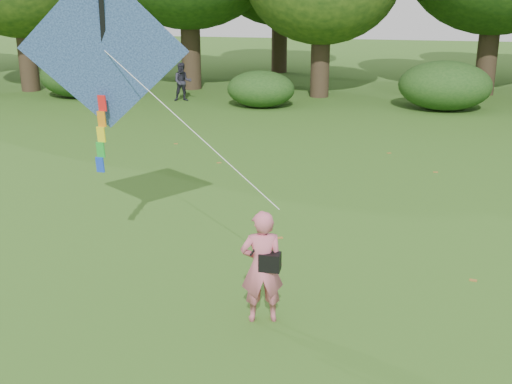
# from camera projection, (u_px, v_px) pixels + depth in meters

# --- Properties ---
(ground) EXTENTS (100.00, 100.00, 0.00)m
(ground) POSITION_uv_depth(u_px,v_px,m) (310.00, 349.00, 8.60)
(ground) COLOR #265114
(ground) RESTS_ON ground
(man_kite_flyer) EXTENTS (0.70, 0.56, 1.68)m
(man_kite_flyer) POSITION_uv_depth(u_px,v_px,m) (262.00, 267.00, 9.09)
(man_kite_flyer) COLOR #D4647A
(man_kite_flyer) RESTS_ON ground
(bystander_left) EXTENTS (0.92, 0.82, 1.57)m
(bystander_left) POSITION_uv_depth(u_px,v_px,m) (182.00, 82.00, 26.36)
(bystander_left) COLOR #262532
(bystander_left) RESTS_ON ground
(crossbody_bag) EXTENTS (0.43, 0.20, 0.69)m
(crossbody_bag) POSITION_uv_depth(u_px,v_px,m) (270.00, 261.00, 9.01)
(crossbody_bag) COLOR black
(crossbody_bag) RESTS_ON ground
(flying_kite) EXTENTS (4.38, 1.88, 3.34)m
(flying_kite) POSITION_uv_depth(u_px,v_px,m) (104.00, 52.00, 10.06)
(flying_kite) COLOR #23619B
(flying_kite) RESTS_ON ground
(shrub_band) EXTENTS (39.15, 3.22, 1.88)m
(shrub_band) POSITION_uv_depth(u_px,v_px,m) (346.00, 86.00, 24.87)
(shrub_band) COLOR #264919
(shrub_band) RESTS_ON ground
(fallen_leaves) EXTENTS (10.64, 13.04, 0.01)m
(fallen_leaves) POSITION_uv_depth(u_px,v_px,m) (403.00, 211.00, 13.77)
(fallen_leaves) COLOR olive
(fallen_leaves) RESTS_ON ground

